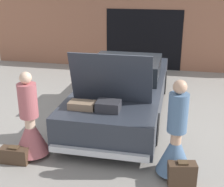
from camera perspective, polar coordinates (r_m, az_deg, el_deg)
name	(u,v)px	position (r m, az deg, el deg)	size (l,w,h in m)	color
ground_plane	(123,111)	(8.08, 2.08, -3.28)	(40.00, 40.00, 0.00)	gray
garage_wall_back	(144,32)	(11.79, 5.89, 11.19)	(12.00, 0.14, 2.80)	#9E664C
car	(124,89)	(7.88, 2.16, 0.81)	(1.99, 5.19, 1.89)	#2D333D
person_left	(30,127)	(6.09, -14.68, -6.03)	(0.66, 0.66, 1.68)	beige
person_right	(176,143)	(5.42, 11.55, -8.88)	(0.62, 0.62, 1.74)	tan
suitcase_beside_left_person	(15,155)	(6.15, -17.38, -10.72)	(0.53, 0.23, 0.33)	#473323
suitcase_beside_right_person	(182,174)	(5.43, 12.65, -14.11)	(0.50, 0.30, 0.43)	#473323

